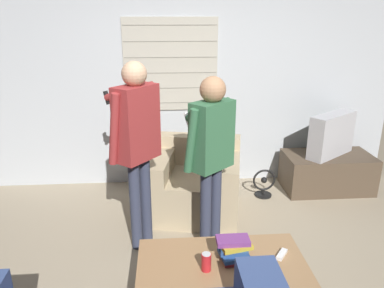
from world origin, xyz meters
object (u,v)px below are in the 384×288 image
person_left_standing (136,135)px  soda_can (206,262)px  armchair_beige (194,183)px  coffee_table (222,268)px  tv (331,135)px  floor_fan (264,184)px  book_stack (235,250)px  spare_remote (282,254)px  person_right_standing (211,144)px

person_left_standing → soda_can: bearing=-114.6°
armchair_beige → coffee_table: (0.07, -1.56, 0.09)m
coffee_table → tv: tv is taller
armchair_beige → soda_can: bearing=99.8°
soda_can → floor_fan: soda_can is taller
book_stack → spare_remote: 0.34m
person_right_standing → floor_fan: bearing=9.8°
armchair_beige → book_stack: armchair_beige is taller
tv → floor_fan: (-0.81, -0.13, -0.56)m
coffee_table → soda_can: bearing=-150.6°
book_stack → floor_fan: (0.69, 1.80, -0.39)m
floor_fan → person_right_standing: bearing=-128.8°
armchair_beige → person_right_standing: person_right_standing is taller
armchair_beige → person_right_standing: size_ratio=0.69×
tv → person_right_standing: size_ratio=0.43×
armchair_beige → person_left_standing: bearing=58.7°
armchair_beige → coffee_table: bearing=104.0°
book_stack → floor_fan: book_stack is taller
book_stack → spare_remote: book_stack is taller
tv → floor_fan: 0.99m
armchair_beige → person_right_standing: bearing=109.2°
floor_fan → soda_can: bearing=-115.3°
person_right_standing → tv: bearing=-7.1°
coffee_table → person_right_standing: (0.02, 0.89, 0.58)m
person_left_standing → floor_fan: 1.90m
person_right_standing → book_stack: size_ratio=6.38×
armchair_beige → book_stack: 1.54m
coffee_table → soda_can: soda_can is taller
tv → book_stack: (-1.51, -1.93, -0.17)m
coffee_table → person_left_standing: 1.32m
spare_remote → floor_fan: spare_remote is taller
tv → soda_can: tv is taller
book_stack → spare_remote: bearing=1.8°
tv → soda_can: size_ratio=5.36×
armchair_beige → spare_remote: 1.59m
coffee_table → floor_fan: size_ratio=3.41×
person_left_standing → person_right_standing: (0.64, -0.07, -0.08)m
tv → floor_fan: bearing=-26.8°
armchair_beige → book_stack: bearing=107.4°
floor_fan → book_stack: bearing=-111.0°
coffee_table → spare_remote: size_ratio=8.99×
book_stack → soda_can: 0.23m
armchair_beige → book_stack: (0.16, -1.52, 0.21)m
coffee_table → person_left_standing: person_left_standing is taller
person_right_standing → spare_remote: person_right_standing is taller
tv → spare_remote: 2.26m
book_stack → floor_fan: 1.97m
book_stack → soda_can: bearing=-153.8°
soda_can → spare_remote: 0.56m
coffee_table → person_right_standing: size_ratio=0.73×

